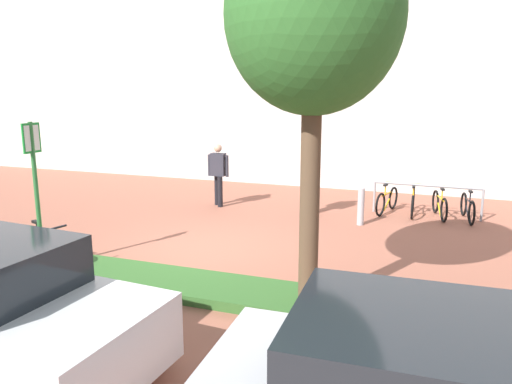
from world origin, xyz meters
name	(u,v)px	position (x,y,z in m)	size (l,w,h in m)	color
ground_plane	(201,251)	(0.00, 0.00, 0.00)	(60.00, 60.00, 0.00)	#9E5B47
building_facade	(302,32)	(0.00, 7.72, 5.00)	(28.00, 1.20, 10.00)	silver
planter_strip	(106,273)	(-0.91, -1.85, 0.08)	(7.00, 1.10, 0.16)	#336028
tree_sidewalk	(314,19)	(2.67, -1.89, 4.10)	(2.37, 2.37, 5.45)	brown
parking_sign_post	(35,175)	(-2.26, -1.85, 1.72)	(0.08, 0.36, 2.65)	#2D7238
bike_at_sign	(45,249)	(-2.25, -1.79, 0.35)	(1.64, 0.54, 0.86)	black
bike_rack_cluster	(426,203)	(4.21, 4.41, 0.35)	(2.66, 1.67, 0.83)	#99999E
bollard_steel	(361,207)	(2.76, 3.03, 0.45)	(0.16, 0.16, 0.90)	#ADADB2
person_suited_navy	(218,171)	(-1.23, 3.68, 0.98)	(0.61, 0.34, 1.72)	black
person_casual_tan	(311,177)	(1.39, 3.68, 0.98)	(0.52, 0.48, 1.72)	black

